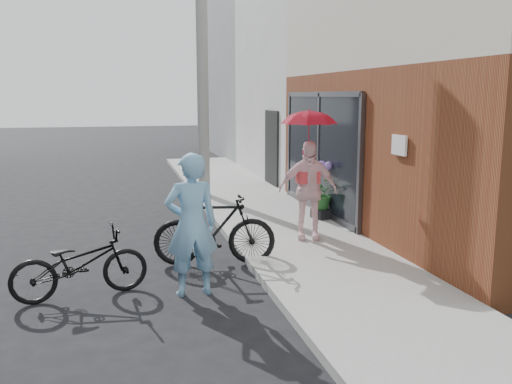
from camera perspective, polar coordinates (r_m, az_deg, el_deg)
name	(u,v)px	position (r m, az deg, el deg)	size (l,w,h in m)	color
ground	(194,283)	(7.63, -6.57, -9.50)	(80.00, 80.00, 0.00)	black
sidewalk	(293,234)	(9.94, 3.93, -4.43)	(2.20, 24.00, 0.12)	gray
curb	(231,238)	(9.65, -2.65, -4.87)	(0.12, 24.00, 0.12)	#9E9E99
plaster_building	(378,65)	(18.09, 12.74, 12.88)	(8.00, 6.00, 7.00)	silver
east_building_far	(305,74)	(24.54, 5.16, 12.30)	(8.00, 8.00, 7.00)	gray
utility_pole	(202,55)	(13.32, -5.69, 14.15)	(0.28, 0.28, 7.00)	#9E9E99
officer	(192,225)	(6.97, -6.80, -3.44)	(0.68, 0.44, 1.86)	#7CB7DD
bike_left	(80,264)	(7.29, -18.04, -7.18)	(0.59, 1.70, 0.89)	black
bike_right	(215,229)	(8.24, -4.39, -3.95)	(0.52, 1.84, 1.11)	black
kimono_woman	(308,190)	(9.26, 5.47, 0.20)	(0.99, 0.41, 1.69)	#FFD5DB
parasol	(309,117)	(9.13, 5.60, 7.88)	(0.89, 0.89, 0.79)	red
planter	(323,213)	(10.98, 7.02, -2.26)	(0.36, 0.36, 0.19)	black
potted_plant	(323,194)	(10.90, 7.06, -0.16)	(0.57, 0.49, 0.63)	#266127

